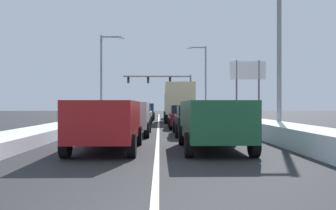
# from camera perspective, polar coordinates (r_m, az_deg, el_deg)

# --- Properties ---
(ground_plane) EXTENTS (137.85, 137.85, 0.00)m
(ground_plane) POSITION_cam_1_polar(r_m,az_deg,el_deg) (25.96, -1.47, -3.37)
(ground_plane) COLOR #28282B
(lane_stripe_between_right_lane_and_center_lane) EXTENTS (0.14, 58.32, 0.01)m
(lane_stripe_between_right_lane_and_center_lane) POSITION_cam_1_polar(r_m,az_deg,el_deg) (31.26, -1.44, -2.79)
(lane_stripe_between_right_lane_and_center_lane) COLOR silver
(lane_stripe_between_right_lane_and_center_lane) RESTS_ON ground
(snow_bank_right_shoulder) EXTENTS (1.65, 58.32, 0.73)m
(snow_bank_right_shoulder) POSITION_cam_1_polar(r_m,az_deg,el_deg) (31.67, 8.20, -2.10)
(snow_bank_right_shoulder) COLOR silver
(snow_bank_right_shoulder) RESTS_ON ground
(snow_bank_left_shoulder) EXTENTS (1.96, 58.32, 0.48)m
(snow_bank_left_shoulder) POSITION_cam_1_polar(r_m,az_deg,el_deg) (31.71, -11.07, -2.32)
(snow_bank_left_shoulder) COLOR silver
(snow_bank_left_shoulder) RESTS_ON ground
(suv_green_right_lane_nearest) EXTENTS (2.16, 4.90, 1.67)m
(suv_green_right_lane_nearest) POSITION_cam_1_polar(r_m,az_deg,el_deg) (12.67, 6.95, -2.34)
(suv_green_right_lane_nearest) COLOR #1E5633
(suv_green_right_lane_nearest) RESTS_ON ground
(sedan_black_right_lane_second) EXTENTS (2.00, 4.50, 1.51)m
(sedan_black_right_lane_second) POSITION_cam_1_polar(r_m,az_deg,el_deg) (18.87, 3.97, -2.33)
(sedan_black_right_lane_second) COLOR black
(sedan_black_right_lane_second) RESTS_ON ground
(sedan_maroon_right_lane_third) EXTENTS (2.00, 4.50, 1.51)m
(sedan_maroon_right_lane_third) POSITION_cam_1_polar(r_m,az_deg,el_deg) (24.36, 2.39, -1.80)
(sedan_maroon_right_lane_third) COLOR maroon
(sedan_maroon_right_lane_third) RESTS_ON ground
(box_truck_right_lane_fourth) EXTENTS (2.53, 7.20, 3.36)m
(box_truck_right_lane_fourth) POSITION_cam_1_polar(r_m,az_deg,el_deg) (32.49, 1.62, 0.67)
(box_truck_right_lane_fourth) COLOR #38383D
(box_truck_right_lane_fourth) RESTS_ON ground
(suv_tan_right_lane_fifth) EXTENTS (2.16, 4.90, 1.67)m
(suv_tan_right_lane_fifth) POSITION_cam_1_polar(r_m,az_deg,el_deg) (41.37, 1.08, -0.69)
(suv_tan_right_lane_fifth) COLOR #937F60
(suv_tan_right_lane_fifth) RESTS_ON ground
(suv_red_center_lane_nearest) EXTENTS (2.16, 4.90, 1.67)m
(suv_red_center_lane_nearest) POSITION_cam_1_polar(r_m,az_deg,el_deg) (12.62, -9.34, -2.35)
(suv_red_center_lane_nearest) COLOR maroon
(suv_red_center_lane_nearest) RESTS_ON ground
(suv_silver_center_lane_second) EXTENTS (2.16, 4.90, 1.67)m
(suv_silver_center_lane_second) POSITION_cam_1_polar(r_m,az_deg,el_deg) (18.94, -6.01, -1.56)
(suv_silver_center_lane_second) COLOR #B7BABF
(suv_silver_center_lane_second) RESTS_ON ground
(sedan_gray_center_lane_third) EXTENTS (2.00, 4.50, 1.51)m
(sedan_gray_center_lane_third) POSITION_cam_1_polar(r_m,az_deg,el_deg) (25.43, -4.88, -1.72)
(sedan_gray_center_lane_third) COLOR slate
(sedan_gray_center_lane_third) RESTS_ON ground
(sedan_white_center_lane_fourth) EXTENTS (2.00, 4.50, 1.51)m
(sedan_white_center_lane_fourth) POSITION_cam_1_polar(r_m,az_deg,el_deg) (31.45, -4.20, -1.38)
(sedan_white_center_lane_fourth) COLOR silver
(sedan_white_center_lane_fourth) RESTS_ON ground
(suv_navy_center_lane_fifth) EXTENTS (2.16, 4.90, 1.67)m
(suv_navy_center_lane_fifth) POSITION_cam_1_polar(r_m,az_deg,el_deg) (37.70, -3.72, -0.76)
(suv_navy_center_lane_fifth) COLOR navy
(suv_navy_center_lane_fifth) RESTS_ON ground
(traffic_light_gantry) EXTENTS (10.60, 0.47, 6.20)m
(traffic_light_gantry) POSITION_cam_1_polar(r_m,az_deg,el_deg) (57.81, -0.21, 3.19)
(traffic_light_gantry) COLOR slate
(traffic_light_gantry) RESTS_ON ground
(street_lamp_right_near) EXTENTS (2.66, 0.36, 7.64)m
(street_lamp_right_near) POSITION_cam_1_polar(r_m,az_deg,el_deg) (19.02, 15.55, 9.31)
(street_lamp_right_near) COLOR gray
(street_lamp_right_near) RESTS_ON ground
(street_lamp_right_mid) EXTENTS (2.66, 0.36, 9.39)m
(street_lamp_right_mid) POSITION_cam_1_polar(r_m,az_deg,el_deg) (50.28, 5.42, 4.58)
(street_lamp_right_mid) COLOR gray
(street_lamp_right_mid) RESTS_ON ground
(street_lamp_left_mid) EXTENTS (2.66, 0.36, 8.94)m
(street_lamp_left_mid) POSITION_cam_1_polar(r_m,az_deg,el_deg) (40.39, -9.72, 5.36)
(street_lamp_left_mid) COLOR gray
(street_lamp_left_mid) RESTS_ON ground
(roadside_sign_right) EXTENTS (3.20, 0.16, 5.50)m
(roadside_sign_right) POSITION_cam_1_polar(r_m,az_deg,el_deg) (33.90, 12.11, 4.22)
(roadside_sign_right) COLOR #59595B
(roadside_sign_right) RESTS_ON ground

